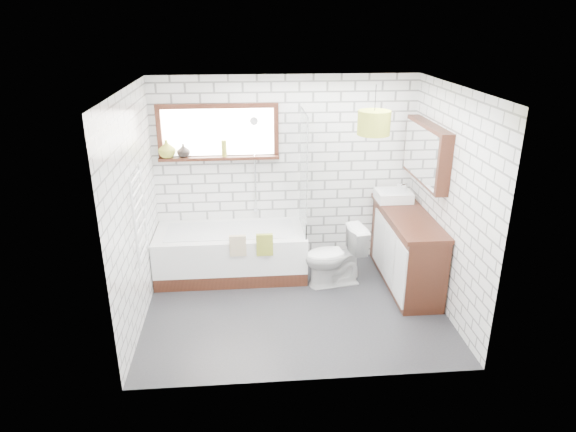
{
  "coord_description": "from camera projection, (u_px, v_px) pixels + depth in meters",
  "views": [
    {
      "loc": [
        -0.53,
        -5.17,
        3.17
      ],
      "look_at": [
        -0.06,
        0.25,
        1.04
      ],
      "focal_mm": 32.0,
      "sensor_mm": 36.0,
      "label": 1
    }
  ],
  "objects": [
    {
      "name": "window",
      "position": [
        218.0,
        133.0,
        6.44
      ],
      "size": [
        1.52,
        0.16,
        0.68
      ],
      "primitive_type": "cube",
      "color": "black",
      "rests_on": "wall_back"
    },
    {
      "name": "ceiling",
      "position": [
        296.0,
        87.0,
        5.08
      ],
      "size": [
        3.4,
        2.6,
        0.01
      ],
      "primitive_type": "cube",
      "color": "white",
      "rests_on": "ground"
    },
    {
      "name": "vase_dark",
      "position": [
        183.0,
        152.0,
        6.46
      ],
      "size": [
        0.21,
        0.21,
        0.17
      ],
      "primitive_type": "imported",
      "rotation": [
        0.0,
        0.0,
        -0.31
      ],
      "color": "black",
      "rests_on": "window"
    },
    {
      "name": "towel_green",
      "position": [
        265.0,
        245.0,
        6.18
      ],
      "size": [
        0.2,
        0.05,
        0.27
      ],
      "primitive_type": "cube",
      "color": "olive",
      "rests_on": "bathtub"
    },
    {
      "name": "wall_left",
      "position": [
        134.0,
        211.0,
        5.4
      ],
      "size": [
        0.01,
        2.6,
        2.5
      ],
      "primitive_type": "cube",
      "color": "white",
      "rests_on": "ground"
    },
    {
      "name": "bottle",
      "position": [
        224.0,
        150.0,
        6.49
      ],
      "size": [
        0.08,
        0.08,
        0.2
      ],
      "primitive_type": "cylinder",
      "rotation": [
        0.0,
        0.0,
        -0.2
      ],
      "color": "olive",
      "rests_on": "window"
    },
    {
      "name": "shower_riser",
      "position": [
        255.0,
        166.0,
        6.64
      ],
      "size": [
        0.02,
        0.02,
        1.3
      ],
      "primitive_type": "cylinder",
      "color": "silver",
      "rests_on": "wall_back"
    },
    {
      "name": "toilet",
      "position": [
        335.0,
        256.0,
        6.37
      ],
      "size": [
        0.55,
        0.8,
        0.76
      ],
      "primitive_type": "imported",
      "rotation": [
        0.0,
        0.0,
        -1.4
      ],
      "color": "white",
      "rests_on": "floor"
    },
    {
      "name": "vanity",
      "position": [
        406.0,
        249.0,
        6.38
      ],
      "size": [
        0.52,
        1.62,
        0.93
      ],
      "primitive_type": "cube",
      "color": "black",
      "rests_on": "floor"
    },
    {
      "name": "floor",
      "position": [
        295.0,
        307.0,
        5.99
      ],
      "size": [
        3.4,
        2.6,
        0.01
      ],
      "primitive_type": "cube",
      "color": "#232327",
      "rests_on": "ground"
    },
    {
      "name": "mirror_cabinet",
      "position": [
        426.0,
        153.0,
        6.08
      ],
      "size": [
        0.16,
        1.2,
        0.7
      ],
      "primitive_type": "cube",
      "color": "black",
      "rests_on": "wall_right"
    },
    {
      "name": "towel_radiator",
      "position": [
        139.0,
        215.0,
        5.42
      ],
      "size": [
        0.06,
        0.52,
        1.0
      ],
      "primitive_type": "cube",
      "color": "white",
      "rests_on": "wall_left"
    },
    {
      "name": "wall_right",
      "position": [
        448.0,
        202.0,
        5.67
      ],
      "size": [
        0.01,
        2.6,
        2.5
      ],
      "primitive_type": "cube",
      "color": "white",
      "rests_on": "ground"
    },
    {
      "name": "shower_screen",
      "position": [
        303.0,
        172.0,
        6.33
      ],
      "size": [
        0.02,
        0.72,
        1.5
      ],
      "primitive_type": "cube",
      "color": "white",
      "rests_on": "bathtub"
    },
    {
      "name": "pendant",
      "position": [
        374.0,
        123.0,
        5.48
      ],
      "size": [
        0.35,
        0.35,
        0.26
      ],
      "primitive_type": "cylinder",
      "color": "olive",
      "rests_on": "ceiling"
    },
    {
      "name": "wall_back",
      "position": [
        285.0,
        172.0,
        6.75
      ],
      "size": [
        3.4,
        0.01,
        2.5
      ],
      "primitive_type": "cube",
      "color": "white",
      "rests_on": "ground"
    },
    {
      "name": "towel_beige",
      "position": [
        238.0,
        246.0,
        6.15
      ],
      "size": [
        0.2,
        0.05,
        0.26
      ],
      "primitive_type": "cube",
      "color": "tan",
      "rests_on": "bathtub"
    },
    {
      "name": "vase_olive",
      "position": [
        167.0,
        150.0,
        6.43
      ],
      "size": [
        0.25,
        0.25,
        0.23
      ],
      "primitive_type": "imported",
      "rotation": [
        0.0,
        0.0,
        0.15
      ],
      "color": "olive",
      "rests_on": "window"
    },
    {
      "name": "tap",
      "position": [
        406.0,
        190.0,
        6.64
      ],
      "size": [
        0.04,
        0.04,
        0.17
      ],
      "primitive_type": "cylinder",
      "rotation": [
        0.0,
        0.0,
        0.34
      ],
      "color": "silver",
      "rests_on": "vanity"
    },
    {
      "name": "bathtub",
      "position": [
        231.0,
        253.0,
        6.64
      ],
      "size": [
        1.9,
        0.84,
        0.61
      ],
      "primitive_type": "cube",
      "color": "white",
      "rests_on": "floor"
    },
    {
      "name": "wall_front",
      "position": [
        311.0,
        259.0,
        4.33
      ],
      "size": [
        3.4,
        0.01,
        2.5
      ],
      "primitive_type": "cube",
      "color": "white",
      "rests_on": "ground"
    },
    {
      "name": "basin",
      "position": [
        393.0,
        196.0,
        6.65
      ],
      "size": [
        0.44,
        0.39,
        0.13
      ],
      "primitive_type": "cube",
      "color": "white",
      "rests_on": "vanity"
    }
  ]
}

